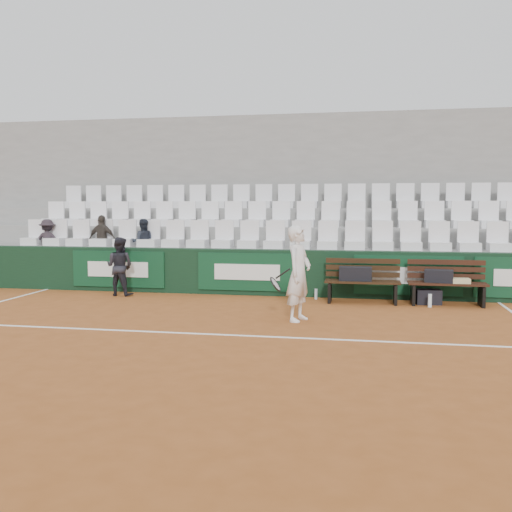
{
  "coord_description": "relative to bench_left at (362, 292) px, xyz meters",
  "views": [
    {
      "loc": [
        2.26,
        -8.27,
        1.95
      ],
      "look_at": [
        0.26,
        2.4,
        1.0
      ],
      "focal_mm": 40.0,
      "sensor_mm": 36.0,
      "label": 1
    }
  ],
  "objects": [
    {
      "name": "spectator_a",
      "position": [
        -7.61,
        1.17,
        1.32
      ],
      "size": [
        0.79,
        0.6,
        1.08
      ],
      "primitive_type": "imported",
      "rotation": [
        0.0,
        0.0,
        3.46
      ],
      "color": "black",
      "rests_on": "grandstand_tier_front"
    },
    {
      "name": "sports_bag_ground",
      "position": [
        1.3,
        0.09,
        -0.08
      ],
      "size": [
        0.51,
        0.35,
        0.3
      ],
      "primitive_type": "cube",
      "rotation": [
        0.0,
        0.0,
        0.11
      ],
      "color": "black",
      "rests_on": "ground"
    },
    {
      "name": "spectator_c",
      "position": [
        -5.14,
        1.17,
        1.33
      ],
      "size": [
        0.65,
        0.58,
        1.1
      ],
      "primitive_type": "imported",
      "rotation": [
        0.0,
        0.0,
        3.51
      ],
      "color": "#202530",
      "rests_on": "grandstand_tier_front"
    },
    {
      "name": "grandstand_tier_mid",
      "position": [
        -2.28,
        2.24,
        0.5
      ],
      "size": [
        18.0,
        0.95,
        1.45
      ],
      "primitive_type": "cube",
      "color": "gray",
      "rests_on": "ground"
    },
    {
      "name": "court_baseline",
      "position": [
        -2.28,
        -3.33,
        -0.22
      ],
      "size": [
        18.0,
        0.06,
        0.01
      ],
      "primitive_type": "cube",
      "color": "white",
      "rests_on": "ground"
    },
    {
      "name": "back_barrier",
      "position": [
        -2.21,
        0.66,
        0.28
      ],
      "size": [
        18.0,
        0.34,
        1.0
      ],
      "color": "black",
      "rests_on": "ground"
    },
    {
      "name": "seat_row_front",
      "position": [
        -2.28,
        1.12,
        1.09
      ],
      "size": [
        11.9,
        0.44,
        0.63
      ],
      "primitive_type": "cube",
      "color": "silver",
      "rests_on": "grandstand_tier_front"
    },
    {
      "name": "grandstand_rear_wall",
      "position": [
        -2.28,
        3.82,
        1.98
      ],
      "size": [
        18.0,
        0.3,
        4.4
      ],
      "primitive_type": "cube",
      "color": "gray",
      "rests_on": "ground"
    },
    {
      "name": "spectator_b",
      "position": [
        -6.17,
        1.17,
        1.37
      ],
      "size": [
        0.71,
        0.31,
        1.19
      ],
      "primitive_type": "imported",
      "rotation": [
        0.0,
        0.0,
        3.11
      ],
      "color": "#36312B",
      "rests_on": "grandstand_tier_front"
    },
    {
      "name": "bench_right",
      "position": [
        1.65,
        0.03,
        0.0
      ],
      "size": [
        1.5,
        0.56,
        0.45
      ],
      "primitive_type": "cube",
      "color": "#32180F",
      "rests_on": "ground"
    },
    {
      "name": "ball_kid",
      "position": [
        -5.22,
        0.01,
        0.41
      ],
      "size": [
        0.67,
        0.54,
        1.28
      ],
      "primitive_type": "imported",
      "rotation": [
        0.0,
        0.0,
        3.04
      ],
      "color": "black",
      "rests_on": "ground"
    },
    {
      "name": "grandstand_tier_front",
      "position": [
        -2.28,
        1.29,
        0.28
      ],
      "size": [
        18.0,
        0.95,
        1.0
      ],
      "primitive_type": "cube",
      "color": "gray",
      "rests_on": "ground"
    },
    {
      "name": "sports_bag_left",
      "position": [
        -0.14,
        0.01,
        0.36
      ],
      "size": [
        0.65,
        0.29,
        0.28
      ],
      "primitive_type": "cube",
      "rotation": [
        0.0,
        0.0,
        0.01
      ],
      "color": "black",
      "rests_on": "bench_left"
    },
    {
      "name": "water_bottle_near",
      "position": [
        -0.95,
        0.27,
        -0.11
      ],
      "size": [
        0.06,
        0.06,
        0.22
      ],
      "primitive_type": "cylinder",
      "color": "silver",
      "rests_on": "ground"
    },
    {
      "name": "water_bottle_far",
      "position": [
        1.29,
        -0.27,
        -0.1
      ],
      "size": [
        0.07,
        0.07,
        0.26
      ],
      "primitive_type": "cylinder",
      "color": "silver",
      "rests_on": "ground"
    },
    {
      "name": "grandstand_tier_back",
      "position": [
        -2.28,
        3.19,
        0.72
      ],
      "size": [
        18.0,
        0.95,
        1.9
      ],
      "primitive_type": "cube",
      "color": "gray",
      "rests_on": "ground"
    },
    {
      "name": "ground",
      "position": [
        -2.28,
        -3.33,
        -0.23
      ],
      "size": [
        80.0,
        80.0,
        0.0
      ],
      "primitive_type": "plane",
      "color": "brown",
      "rests_on": "ground"
    },
    {
      "name": "towel",
      "position": [
        1.89,
        -0.01,
        0.27
      ],
      "size": [
        0.35,
        0.25,
        0.09
      ],
      "primitive_type": "cube",
      "rotation": [
        0.0,
        0.0,
        0.03
      ],
      "color": "#C7BC81",
      "rests_on": "bench_right"
    },
    {
      "name": "seat_row_mid",
      "position": [
        -2.28,
        2.07,
        1.54
      ],
      "size": [
        11.9,
        0.44,
        0.63
      ],
      "primitive_type": "cube",
      "color": "white",
      "rests_on": "grandstand_tier_mid"
    },
    {
      "name": "seat_row_back",
      "position": [
        -2.28,
        3.02,
        1.99
      ],
      "size": [
        11.9,
        0.44,
        0.63
      ],
      "primitive_type": "cube",
      "color": "silver",
      "rests_on": "grandstand_tier_back"
    },
    {
      "name": "tennis_player",
      "position": [
        -1.07,
        -2.04,
        0.59
      ],
      "size": [
        0.77,
        0.69,
        1.63
      ],
      "color": "white",
      "rests_on": "ground"
    },
    {
      "name": "bench_left",
      "position": [
        0.0,
        0.0,
        0.0
      ],
      "size": [
        1.5,
        0.56,
        0.45
      ],
      "primitive_type": "cube",
      "color": "black",
      "rests_on": "ground"
    },
    {
      "name": "sports_bag_right",
      "position": [
        1.48,
        0.03,
        0.35
      ],
      "size": [
        0.57,
        0.34,
        0.25
      ],
      "primitive_type": "cube",
      "rotation": [
        0.0,
        0.0,
        -0.17
      ],
      "color": "black",
      "rests_on": "bench_right"
    }
  ]
}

